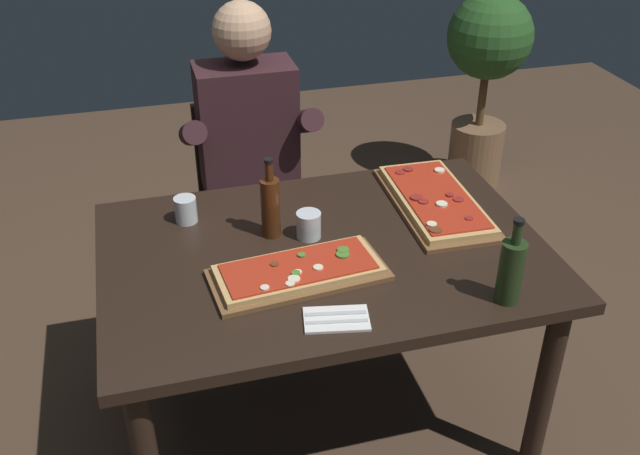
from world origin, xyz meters
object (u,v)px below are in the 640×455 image
(pizza_rectangular_left, at_px, (435,201))
(diner_chair, at_px, (248,195))
(oil_bottle_amber, at_px, (511,270))
(seated_diner, at_px, (250,153))
(wine_bottle_dark, at_px, (270,206))
(potted_plant_corner, at_px, (486,68))
(pizza_rectangular_front, at_px, (299,272))
(tumbler_far_side, at_px, (186,211))
(dining_table, at_px, (324,273))
(tumbler_near_camera, at_px, (309,225))

(pizza_rectangular_left, xyz_separation_m, diner_chair, (-0.55, 0.69, -0.27))
(oil_bottle_amber, relative_size, seated_diner, 0.20)
(pizza_rectangular_left, height_order, wine_bottle_dark, wine_bottle_dark)
(seated_diner, relative_size, potted_plant_corner, 1.24)
(wine_bottle_dark, distance_m, seated_diner, 0.62)
(oil_bottle_amber, bearing_deg, pizza_rectangular_front, 154.53)
(wine_bottle_dark, xyz_separation_m, oil_bottle_amber, (0.58, -0.52, -0.00))
(oil_bottle_amber, height_order, tumbler_far_side, oil_bottle_amber)
(pizza_rectangular_left, bearing_deg, dining_table, -160.02)
(oil_bottle_amber, distance_m, tumbler_near_camera, 0.66)
(dining_table, relative_size, pizza_rectangular_left, 2.43)
(dining_table, bearing_deg, seated_diner, 97.77)
(dining_table, bearing_deg, pizza_rectangular_left, 19.98)
(wine_bottle_dark, distance_m, diner_chair, 0.81)
(oil_bottle_amber, bearing_deg, pizza_rectangular_left, 88.60)
(pizza_rectangular_left, relative_size, diner_chair, 0.66)
(oil_bottle_amber, bearing_deg, wine_bottle_dark, 138.12)
(oil_bottle_amber, bearing_deg, tumbler_far_side, 141.08)
(tumbler_far_side, relative_size, seated_diner, 0.07)
(dining_table, distance_m, potted_plant_corner, 2.07)
(wine_bottle_dark, relative_size, diner_chair, 0.32)
(tumbler_far_side, bearing_deg, diner_chair, 62.25)
(potted_plant_corner, bearing_deg, pizza_rectangular_left, -122.50)
(pizza_rectangular_front, bearing_deg, dining_table, 48.41)
(dining_table, height_order, pizza_rectangular_left, pizza_rectangular_left)
(wine_bottle_dark, bearing_deg, tumbler_near_camera, -21.37)
(dining_table, distance_m, wine_bottle_dark, 0.28)
(pizza_rectangular_front, bearing_deg, diner_chair, 89.23)
(wine_bottle_dark, xyz_separation_m, diner_chair, (0.04, 0.73, -0.36))
(dining_table, xyz_separation_m, tumbler_far_side, (-0.40, 0.28, 0.13))
(dining_table, bearing_deg, potted_plant_corner, 49.49)
(pizza_rectangular_left, bearing_deg, wine_bottle_dark, -176.64)
(wine_bottle_dark, distance_m, oil_bottle_amber, 0.77)
(wine_bottle_dark, relative_size, seated_diner, 0.21)
(oil_bottle_amber, bearing_deg, seated_diner, 115.37)
(dining_table, relative_size, tumbler_far_side, 15.78)
(wine_bottle_dark, bearing_deg, tumbler_far_side, 148.68)
(oil_bottle_amber, distance_m, potted_plant_corner, 2.17)
(pizza_rectangular_left, relative_size, seated_diner, 0.43)
(pizza_rectangular_front, height_order, pizza_rectangular_left, same)
(tumbler_far_side, bearing_deg, pizza_rectangular_front, -55.16)
(oil_bottle_amber, height_order, seated_diner, seated_diner)
(wine_bottle_dark, relative_size, tumbler_far_side, 3.10)
(dining_table, relative_size, diner_chair, 1.61)
(dining_table, bearing_deg, tumbler_far_side, 144.63)
(oil_bottle_amber, bearing_deg, tumbler_near_camera, 134.40)
(diner_chair, relative_size, seated_diner, 0.65)
(wine_bottle_dark, height_order, oil_bottle_amber, wine_bottle_dark)
(pizza_rectangular_front, xyz_separation_m, wine_bottle_dark, (-0.03, 0.26, 0.09))
(diner_chair, bearing_deg, wine_bottle_dark, -93.33)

